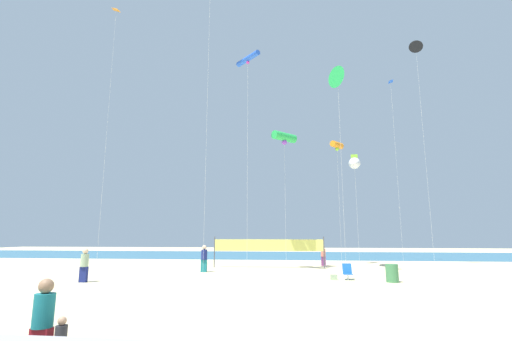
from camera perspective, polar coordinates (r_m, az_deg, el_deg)
The scene contains 19 objects.
ground_plane at distance 17.14m, azimuth -1.32°, elevation -18.61°, with size 120.00×120.00×0.00m, color beige.
ocean_band at distance 47.91m, azimuth 3.89°, elevation -13.26°, with size 120.00×20.00×0.01m, color teal.
mother_figure at distance 8.42m, azimuth -30.83°, elevation -19.80°, with size 0.38×0.38×1.65m.
toddler_figure at distance 8.30m, azimuth -28.71°, elevation -22.76°, with size 0.22×0.22×0.96m.
beachgoer_sage_shirt at distance 22.10m, azimuth -25.65°, elevation -13.27°, with size 0.41×0.41×1.79m.
beachgoer_navy_shirt at distance 25.80m, azimuth -8.26°, elevation -13.56°, with size 0.42×0.42×1.82m.
beachgoer_coral_shirt at distance 31.20m, azimuth 10.66°, elevation -13.06°, with size 0.38×0.38×1.67m.
folding_beach_chair at distance 21.91m, azimuth 14.35°, elevation -15.27°, with size 0.52×0.65×0.89m.
trash_barrel at distance 21.40m, azimuth 20.85°, elevation -15.03°, with size 0.66×0.66×0.95m, color #3F7F4C.
volleyball_net at distance 29.00m, azimuth 2.01°, elevation -11.97°, with size 8.74×0.43×2.40m.
beach_handbag at distance 21.57m, azimuth 12.30°, elevation -16.27°, with size 0.38×0.19×0.30m, color #99B28C.
kite_white_inflatable at distance 30.53m, azimuth 15.41°, elevation 1.13°, with size 1.36×2.93×9.08m.
kite_blue_diamond at distance 39.38m, azimuth 20.67°, elevation 12.02°, with size 0.66×0.66×18.00m.
kite_green_delta at distance 27.43m, azimuth 12.88°, elevation 14.23°, with size 1.23×1.45×14.57m.
kite_orange_diamond at distance 33.95m, azimuth -21.39°, elevation 22.03°, with size 0.84×0.83×20.97m.
kite_orange_tube at distance 32.95m, azimuth 12.76°, elevation 3.92°, with size 1.30×1.44×10.76m.
kite_black_delta at distance 36.45m, azimuth 24.09°, elevation 17.37°, with size 1.22×0.61×19.52m.
kite_green_tube at distance 28.07m, azimuth 4.53°, elevation 5.29°, with size 1.97×1.98×10.38m.
kite_blue_tube at distance 27.49m, azimuth -1.31°, elevation 17.27°, with size 1.97×1.96×15.45m.
Camera 1 is at (2.31, -16.80, 2.46)m, focal length 25.13 mm.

